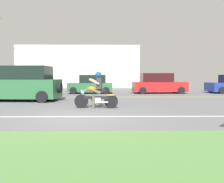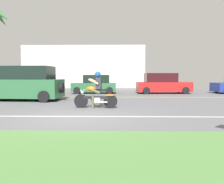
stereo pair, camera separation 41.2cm
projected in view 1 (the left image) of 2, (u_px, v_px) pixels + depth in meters
name	position (u px, v px, depth m)	size (l,w,h in m)	color
ground	(87.00, 106.00, 10.86)	(56.00, 30.00, 0.04)	slate
grass_median	(46.00, 161.00, 3.78)	(56.00, 3.80, 0.06)	#548442
lane_line_near	(79.00, 117.00, 8.02)	(50.40, 0.12, 0.01)	silver
lane_line_far	(93.00, 97.00, 15.41)	(50.40, 0.12, 0.01)	yellow
motorcyclist	(96.00, 93.00, 10.12)	(1.96, 0.64, 1.64)	black
suv_nearby	(22.00, 84.00, 13.16)	(4.61, 2.35, 2.01)	#2D663D
parked_car_0	(24.00, 84.00, 19.23)	(4.59, 2.11, 1.66)	#232328
parked_car_1	(91.00, 85.00, 18.84)	(3.64, 1.88, 1.53)	#2D663D
parked_car_2	(158.00, 84.00, 18.89)	(4.45, 2.02, 1.67)	#AD1E1E
motorcyclist_distant	(17.00, 88.00, 15.88)	(1.62, 0.53, 1.35)	black
building_far	(80.00, 67.00, 28.60)	(14.69, 4.00, 5.08)	beige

